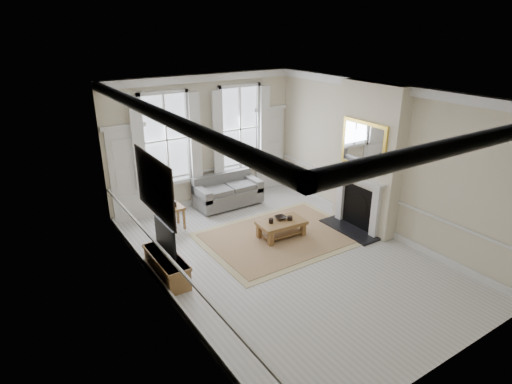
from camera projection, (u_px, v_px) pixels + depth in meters
floor at (286, 258)px, 8.90m from camera, size 7.20×7.20×0.00m
ceiling at (291, 93)px, 7.64m from camera, size 7.20×7.20×0.00m
back_wall at (204, 141)px, 11.07m from camera, size 5.20×0.00×5.20m
left_wall at (161, 212)px, 6.95m from camera, size 0.00×7.20×7.20m
right_wall at (381, 160)px, 9.59m from camera, size 0.00×7.20×7.20m
window_left at (166, 140)px, 10.42m from camera, size 1.26×0.20×2.20m
window_right at (240, 129)px, 11.49m from camera, size 1.26×0.20×2.20m
door_left at (129, 176)px, 10.20m from camera, size 0.90×0.08×2.30m
door_right at (270, 150)px, 12.28m from camera, size 0.90×0.08×2.30m
painting at (154, 186)px, 7.07m from camera, size 0.05×1.66×1.06m
chimney_breast at (368, 159)px, 9.66m from camera, size 0.35×1.70×3.38m
hearth at (349, 230)px, 10.06m from camera, size 0.55×1.50×0.05m
fireplace at (357, 200)px, 9.90m from camera, size 0.21×1.45×1.33m
mirror at (363, 145)px, 9.42m from camera, size 0.06×1.26×1.06m
sofa at (227, 193)px, 11.37m from camera, size 1.73×0.84×0.83m
side_table at (173, 211)px, 10.05m from camera, size 0.47×0.47×0.55m
rug at (281, 236)px, 9.77m from camera, size 3.50×2.60×0.02m
coffee_table at (281, 224)px, 9.66m from camera, size 1.10×0.69×0.40m
ceramic_pot_a at (271, 221)px, 9.52m from camera, size 0.11×0.11×0.11m
ceramic_pot_b at (290, 218)px, 9.68m from camera, size 0.12×0.12×0.09m
bowl at (281, 218)px, 9.72m from camera, size 0.27×0.27×0.06m
tv_stand at (167, 267)px, 8.15m from camera, size 0.42×1.31×0.47m
tv at (165, 237)px, 7.93m from camera, size 0.08×0.90×0.68m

